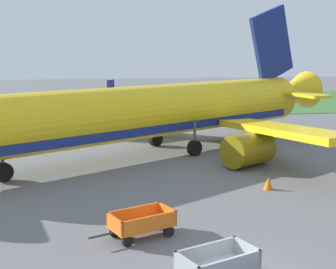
{
  "coord_description": "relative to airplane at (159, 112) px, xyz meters",
  "views": [
    {
      "loc": [
        -4.67,
        -13.64,
        7.47
      ],
      "look_at": [
        -0.36,
        11.99,
        2.8
      ],
      "focal_mm": 50.78,
      "sensor_mm": 36.0,
      "label": 1
    }
  ],
  "objects": [
    {
      "name": "grass_strip",
      "position": [
        -0.29,
        32.3,
        -3.02
      ],
      "size": [
        220.0,
        28.0,
        0.06
      ],
      "primitive_type": "cube",
      "color": "#3D7033",
      "rests_on": "ground"
    },
    {
      "name": "baggage_cart_third_in_row",
      "position": [
        -1.0,
        -19.52,
        -2.45
      ],
      "size": [
        3.57,
        2.22,
        1.07
      ],
      "color": "gray",
      "rests_on": "ground"
    },
    {
      "name": "airplane",
      "position": [
        0.0,
        0.0,
        0.0
      ],
      "size": [
        34.04,
        28.39,
        11.34
      ],
      "color": "yellow",
      "rests_on": "ground"
    },
    {
      "name": "baggage_cart_fourth_in_row",
      "position": [
        -3.01,
        -15.37,
        -2.45
      ],
      "size": [
        3.56,
        2.25,
        1.07
      ],
      "color": "orange",
      "rests_on": "ground"
    },
    {
      "name": "traffic_cone_near_plane",
      "position": [
        4.5,
        -9.93,
        -2.71
      ],
      "size": [
        0.53,
        0.53,
        0.7
      ],
      "primitive_type": "cone",
      "color": "orange",
      "rests_on": "ground"
    }
  ]
}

